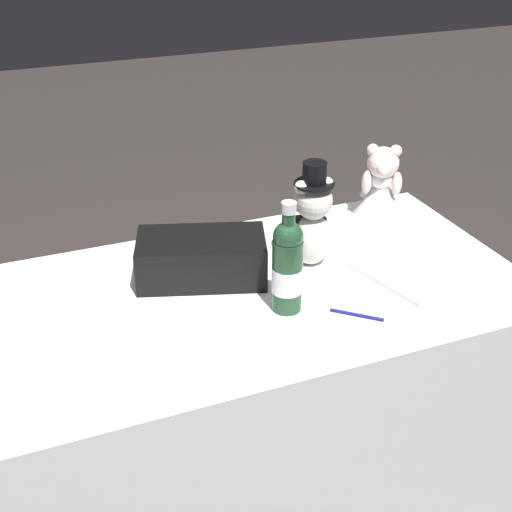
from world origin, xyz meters
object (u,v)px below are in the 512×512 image
champagne_bottle (287,265)px  teddy_bear_groom (311,221)px  teddy_bear_bride (381,184)px  signing_pen (359,315)px  gift_case_black (202,258)px  guestbook (406,271)px

champagne_bottle → teddy_bear_groom: bearing=-129.2°
teddy_bear_groom → teddy_bear_bride: (-0.35, -0.20, -0.02)m
champagne_bottle → signing_pen: (-0.15, 0.10, -0.12)m
champagne_bottle → signing_pen: bearing=145.9°
signing_pen → gift_case_black: bearing=-47.7°
teddy_bear_groom → teddy_bear_bride: size_ratio=1.26×
teddy_bear_groom → guestbook: size_ratio=1.04×
guestbook → gift_case_black: bearing=-34.6°
teddy_bear_groom → signing_pen: bearing=88.2°
gift_case_black → guestbook: gift_case_black is taller
teddy_bear_bride → gift_case_black: bearing=14.7°
guestbook → teddy_bear_bride: bearing=-123.8°
teddy_bear_groom → champagne_bottle: teddy_bear_groom is taller
teddy_bear_bride → champagne_bottle: bearing=38.4°
signing_pen → gift_case_black: 0.45m
signing_pen → champagne_bottle: bearing=-34.1°
teddy_bear_groom → teddy_bear_bride: 0.40m
teddy_bear_bride → gift_case_black: size_ratio=0.63×
teddy_bear_bride → guestbook: teddy_bear_bride is taller
champagne_bottle → teddy_bear_bride: bearing=-141.6°
teddy_bear_bride → signing_pen: (0.36, 0.50, -0.10)m
gift_case_black → guestbook: (-0.53, 0.19, -0.05)m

